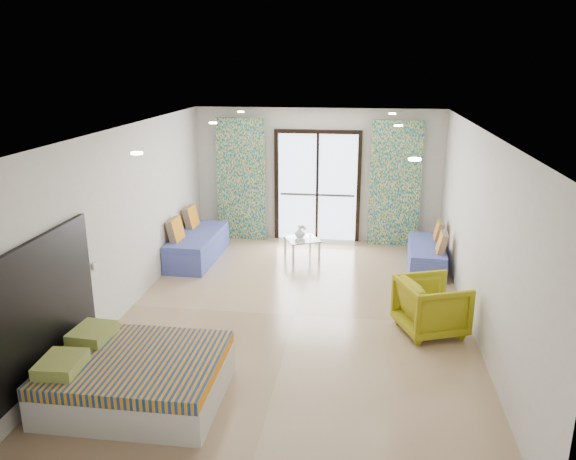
# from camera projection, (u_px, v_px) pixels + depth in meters

# --- Properties ---
(floor) EXTENTS (5.00, 7.50, 0.01)m
(floor) POSITION_uv_depth(u_px,v_px,m) (295.00, 315.00, 8.24)
(floor) COLOR #937758
(floor) RESTS_ON ground
(ceiling) EXTENTS (5.00, 7.50, 0.01)m
(ceiling) POSITION_uv_depth(u_px,v_px,m) (296.00, 130.00, 7.47)
(ceiling) COLOR silver
(ceiling) RESTS_ON ground
(wall_back) EXTENTS (5.00, 0.01, 2.70)m
(wall_back) POSITION_uv_depth(u_px,v_px,m) (318.00, 175.00, 11.41)
(wall_back) COLOR silver
(wall_back) RESTS_ON ground
(wall_front) EXTENTS (5.00, 0.01, 2.70)m
(wall_front) POSITION_uv_depth(u_px,v_px,m) (236.00, 364.00, 4.30)
(wall_front) COLOR silver
(wall_front) RESTS_ON ground
(wall_left) EXTENTS (0.01, 7.50, 2.70)m
(wall_left) POSITION_uv_depth(u_px,v_px,m) (125.00, 221.00, 8.17)
(wall_left) COLOR silver
(wall_left) RESTS_ON ground
(wall_right) EXTENTS (0.01, 7.50, 2.70)m
(wall_right) POSITION_uv_depth(u_px,v_px,m) (480.00, 234.00, 7.53)
(wall_right) COLOR silver
(wall_right) RESTS_ON ground
(balcony_door) EXTENTS (1.76, 0.08, 2.28)m
(balcony_door) POSITION_uv_depth(u_px,v_px,m) (317.00, 180.00, 11.41)
(balcony_door) COLOR black
(balcony_door) RESTS_ON floor
(balcony_rail) EXTENTS (1.52, 0.03, 0.04)m
(balcony_rail) POSITION_uv_depth(u_px,v_px,m) (317.00, 195.00, 11.51)
(balcony_rail) COLOR #595451
(balcony_rail) RESTS_ON balcony_door
(curtain_left) EXTENTS (1.00, 0.10, 2.50)m
(curtain_left) POSITION_uv_depth(u_px,v_px,m) (241.00, 180.00, 11.47)
(curtain_left) COLOR white
(curtain_left) RESTS_ON floor
(curtain_right) EXTENTS (1.00, 0.10, 2.50)m
(curtain_right) POSITION_uv_depth(u_px,v_px,m) (395.00, 184.00, 11.07)
(curtain_right) COLOR white
(curtain_right) RESTS_ON floor
(downlight_a) EXTENTS (0.12, 0.12, 0.02)m
(downlight_a) POSITION_uv_depth(u_px,v_px,m) (137.00, 153.00, 5.76)
(downlight_a) COLOR #FFE0B2
(downlight_a) RESTS_ON ceiling
(downlight_b) EXTENTS (0.12, 0.12, 0.02)m
(downlight_b) POSITION_uv_depth(u_px,v_px,m) (415.00, 159.00, 5.40)
(downlight_b) COLOR #FFE0B2
(downlight_b) RESTS_ON ceiling
(downlight_c) EXTENTS (0.12, 0.12, 0.02)m
(downlight_c) POSITION_uv_depth(u_px,v_px,m) (213.00, 123.00, 8.60)
(downlight_c) COLOR #FFE0B2
(downlight_c) RESTS_ON ceiling
(downlight_d) EXTENTS (0.12, 0.12, 0.02)m
(downlight_d) POSITION_uv_depth(u_px,v_px,m) (398.00, 126.00, 8.24)
(downlight_d) COLOR #FFE0B2
(downlight_d) RESTS_ON ceiling
(downlight_e) EXTENTS (0.12, 0.12, 0.02)m
(downlight_e) POSITION_uv_depth(u_px,v_px,m) (241.00, 112.00, 10.50)
(downlight_e) COLOR #FFE0B2
(downlight_e) RESTS_ON ceiling
(downlight_f) EXTENTS (0.12, 0.12, 0.02)m
(downlight_f) POSITION_uv_depth(u_px,v_px,m) (392.00, 114.00, 10.14)
(downlight_f) COLOR #FFE0B2
(downlight_f) RESTS_ON ceiling
(headboard) EXTENTS (0.06, 2.10, 1.50)m
(headboard) POSITION_uv_depth(u_px,v_px,m) (42.00, 306.00, 6.04)
(headboard) COLOR black
(headboard) RESTS_ON floor
(switch_plate) EXTENTS (0.02, 0.10, 0.10)m
(switch_plate) POSITION_uv_depth(u_px,v_px,m) (95.00, 266.00, 7.23)
(switch_plate) COLOR silver
(switch_plate) RESTS_ON wall_left
(bed) EXTENTS (1.84, 1.50, 0.63)m
(bed) POSITION_uv_depth(u_px,v_px,m) (135.00, 377.00, 6.14)
(bed) COLOR silver
(bed) RESTS_ON floor
(daybed_left) EXTENTS (0.77, 1.86, 0.91)m
(daybed_left) POSITION_uv_depth(u_px,v_px,m) (197.00, 245.00, 10.49)
(daybed_left) COLOR #4654A8
(daybed_left) RESTS_ON floor
(daybed_right) EXTENTS (0.70, 1.62, 0.78)m
(daybed_right) POSITION_uv_depth(u_px,v_px,m) (427.00, 255.00, 10.07)
(daybed_right) COLOR #4654A8
(daybed_right) RESTS_ON floor
(coffee_table) EXTENTS (0.77, 0.77, 0.67)m
(coffee_table) POSITION_uv_depth(u_px,v_px,m) (302.00, 241.00, 10.54)
(coffee_table) COLOR silver
(coffee_table) RESTS_ON floor
(vase) EXTENTS (0.27, 0.27, 0.20)m
(vase) POSITION_uv_depth(u_px,v_px,m) (300.00, 232.00, 10.57)
(vase) COLOR white
(vase) RESTS_ON coffee_table
(armchair) EXTENTS (1.00, 1.03, 0.84)m
(armchair) POSITION_uv_depth(u_px,v_px,m) (432.00, 304.00, 7.62)
(armchair) COLOR #9F9714
(armchair) RESTS_ON floor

